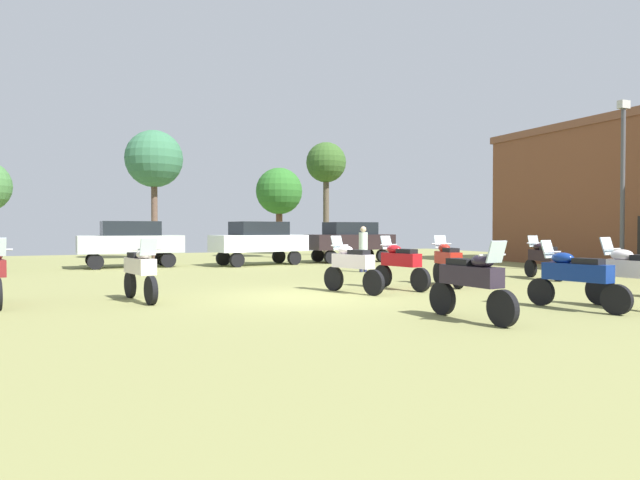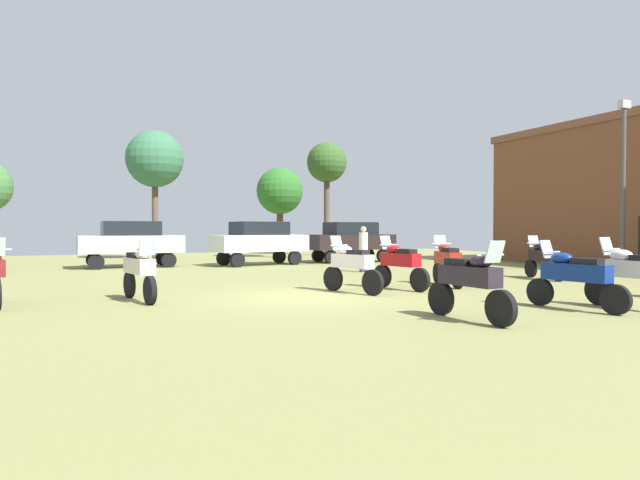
% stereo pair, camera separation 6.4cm
% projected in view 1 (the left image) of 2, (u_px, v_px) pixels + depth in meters
% --- Properties ---
extents(ground_plane, '(44.00, 52.00, 0.02)m').
position_uv_depth(ground_plane, '(307.00, 297.00, 13.62)').
color(ground_plane, olive).
extents(motorcycle_2, '(0.72, 2.22, 1.44)m').
position_uv_depth(motorcycle_2, '(575.00, 276.00, 11.43)').
color(motorcycle_2, black).
rests_on(motorcycle_2, ground).
extents(motorcycle_3, '(0.83, 2.06, 1.49)m').
position_uv_depth(motorcycle_3, '(352.00, 265.00, 14.41)').
color(motorcycle_3, black).
rests_on(motorcycle_3, ground).
extents(motorcycle_4, '(0.75, 2.14, 1.44)m').
position_uv_depth(motorcycle_4, '(544.00, 258.00, 18.38)').
color(motorcycle_4, black).
rests_on(motorcycle_4, ground).
extents(motorcycle_6, '(0.62, 2.19, 1.48)m').
position_uv_depth(motorcycle_6, '(472.00, 281.00, 10.05)').
color(motorcycle_6, black).
rests_on(motorcycle_6, ground).
extents(motorcycle_7, '(0.62, 2.20, 1.50)m').
position_uv_depth(motorcycle_7, '(634.00, 274.00, 11.46)').
color(motorcycle_7, black).
rests_on(motorcycle_7, ground).
extents(motorcycle_8, '(0.71, 2.09, 1.48)m').
position_uv_depth(motorcycle_8, '(400.00, 263.00, 15.25)').
color(motorcycle_8, black).
rests_on(motorcycle_8, ground).
extents(motorcycle_9, '(0.71, 2.19, 1.48)m').
position_uv_depth(motorcycle_9, '(140.00, 270.00, 12.77)').
color(motorcycle_9, black).
rests_on(motorcycle_9, ground).
extents(motorcycle_11, '(0.78, 2.09, 1.48)m').
position_uv_depth(motorcycle_11, '(447.00, 261.00, 16.17)').
color(motorcycle_11, black).
rests_on(motorcycle_11, ground).
extents(car_1, '(4.55, 2.52, 2.00)m').
position_uv_depth(car_1, '(259.00, 240.00, 25.35)').
color(car_1, black).
rests_on(car_1, ground).
extents(car_2, '(4.36, 1.94, 2.00)m').
position_uv_depth(car_2, '(131.00, 240.00, 23.84)').
color(car_2, black).
rests_on(car_2, ground).
extents(car_4, '(4.35, 1.92, 2.00)m').
position_uv_depth(car_4, '(350.00, 239.00, 27.70)').
color(car_4, black).
rests_on(car_4, ground).
extents(person_2, '(0.39, 0.39, 1.77)m').
position_uv_depth(person_2, '(363.00, 245.00, 21.31)').
color(person_2, '#232848').
rests_on(person_2, ground).
extents(tree_2, '(2.70, 2.70, 5.21)m').
position_uv_depth(tree_2, '(279.00, 192.00, 31.96)').
color(tree_2, brown).
rests_on(tree_2, ground).
extents(tree_3, '(2.52, 2.52, 7.11)m').
position_uv_depth(tree_3, '(326.00, 165.00, 34.66)').
color(tree_3, '#4F4335').
rests_on(tree_3, ground).
extents(tree_5, '(3.04, 3.04, 6.94)m').
position_uv_depth(tree_5, '(154.00, 160.00, 29.48)').
color(tree_5, brown).
rests_on(tree_5, ground).
extents(lamp_post, '(0.44, 0.24, 6.48)m').
position_uv_depth(lamp_post, '(623.00, 177.00, 20.70)').
color(lamp_post, '#47474C').
rests_on(lamp_post, ground).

